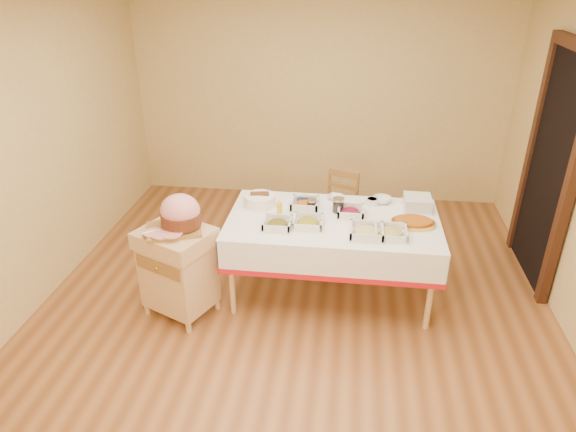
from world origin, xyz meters
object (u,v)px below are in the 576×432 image
object	(u,v)px
bread_basket	(260,200)
plate_stack	(417,203)
butcher_cart	(178,267)
ham_on_board	(179,215)
preserve_jar_left	(312,206)
dining_table	(333,235)
preserve_jar_right	(338,206)
brass_platter	(413,222)
mustard_bottle	(279,209)
dining_chair	(337,210)

from	to	relation	value
bread_basket	plate_stack	size ratio (longest dim) A/B	1.18
butcher_cart	bread_basket	size ratio (longest dim) A/B	2.85
ham_on_board	preserve_jar_left	size ratio (longest dim) A/B	4.19
dining_table	preserve_jar_right	size ratio (longest dim) A/B	13.94
plate_stack	brass_platter	size ratio (longest dim) A/B	0.64
butcher_cart	bread_basket	world-z (taller)	bread_basket
preserve_jar_left	brass_platter	bearing A→B (deg)	-10.59
bread_basket	plate_stack	bearing A→B (deg)	4.69
ham_on_board	bread_basket	xyz separation A→B (m)	(0.54, 0.60, -0.11)
mustard_bottle	preserve_jar_right	bearing A→B (deg)	16.04
butcher_cart	dining_table	bearing A→B (deg)	19.84
butcher_cart	bread_basket	distance (m)	0.94
dining_table	butcher_cart	bearing A→B (deg)	-160.16
bread_basket	butcher_cart	bearing A→B (deg)	-132.67
plate_stack	brass_platter	distance (m)	0.33
mustard_bottle	brass_platter	xyz separation A→B (m)	(1.14, -0.02, -0.05)
dining_chair	butcher_cart	bearing A→B (deg)	-133.78
dining_table	dining_chair	distance (m)	0.89
dining_chair	brass_platter	size ratio (longest dim) A/B	2.24
preserve_jar_left	mustard_bottle	size ratio (longest dim) A/B	0.71
preserve_jar_right	bread_basket	bearing A→B (deg)	176.58
dining_table	brass_platter	xyz separation A→B (m)	(0.67, -0.03, 0.18)
preserve_jar_left	preserve_jar_right	xyz separation A→B (m)	(0.23, 0.01, 0.01)
butcher_cart	bread_basket	xyz separation A→B (m)	(0.59, 0.64, 0.36)
preserve_jar_right	bread_basket	distance (m)	0.71
dining_chair	preserve_jar_right	bearing A→B (deg)	-88.25
butcher_cart	plate_stack	xyz separation A→B (m)	(2.00, 0.76, 0.36)
preserve_jar_right	preserve_jar_left	bearing A→B (deg)	-178.51
butcher_cart	plate_stack	size ratio (longest dim) A/B	3.37
mustard_bottle	butcher_cart	bearing A→B (deg)	-150.35
dining_table	plate_stack	bearing A→B (deg)	22.21
brass_platter	plate_stack	bearing A→B (deg)	79.40
dining_table	dining_chair	size ratio (longest dim) A/B	2.20
butcher_cart	dining_chair	bearing A→B (deg)	46.22
butcher_cart	plate_stack	bearing A→B (deg)	20.72
mustard_bottle	ham_on_board	bearing A→B (deg)	-150.93
dining_table	dining_chair	bearing A→B (deg)	89.29
butcher_cart	preserve_jar_right	size ratio (longest dim) A/B	6.11
bread_basket	dining_chair	bearing A→B (deg)	45.23
dining_chair	ham_on_board	xyz separation A→B (m)	(-1.23, -1.30, 0.50)
dining_table	bread_basket	size ratio (longest dim) A/B	6.51
dining_table	preserve_jar_right	distance (m)	0.26
bread_basket	brass_platter	xyz separation A→B (m)	(1.35, -0.21, -0.03)
dining_table	preserve_jar_right	bearing A→B (deg)	76.75
dining_table	brass_platter	distance (m)	0.70
dining_table	butcher_cart	size ratio (longest dim) A/B	2.28
dining_table	preserve_jar_left	xyz separation A→B (m)	(-0.20, 0.14, 0.21)
preserve_jar_left	mustard_bottle	bearing A→B (deg)	-152.93
dining_table	ham_on_board	world-z (taller)	ham_on_board
dining_table	brass_platter	bearing A→B (deg)	-2.33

